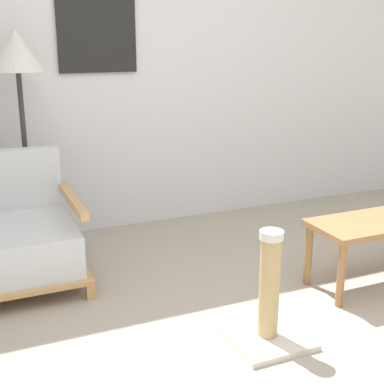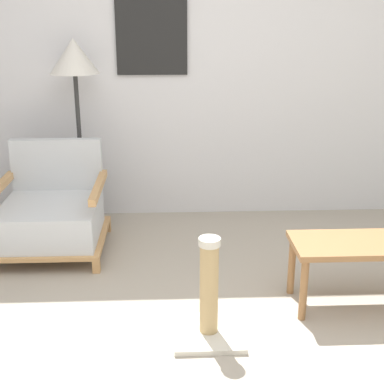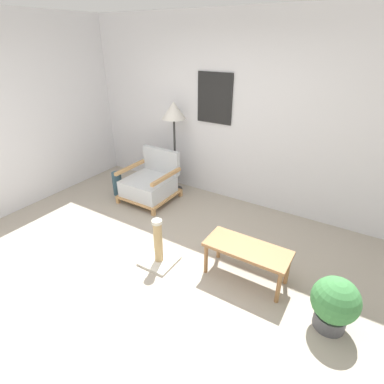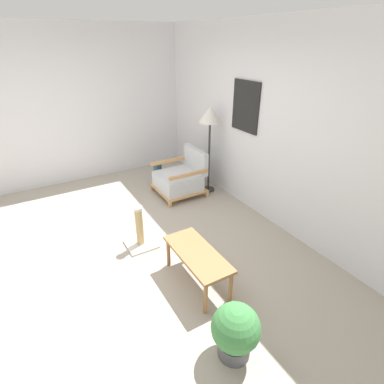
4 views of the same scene
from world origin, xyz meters
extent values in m
plane|color=#A89E8E|center=(0.00, 0.00, 0.00)|extent=(14.00, 14.00, 0.00)
cube|color=silver|center=(0.00, 2.26, 1.35)|extent=(8.00, 0.06, 2.70)
cube|color=black|center=(-0.33, 2.22, 1.55)|extent=(0.56, 0.02, 0.72)
cube|color=silver|center=(-2.57, 0.50, 1.35)|extent=(0.06, 8.00, 2.70)
cube|color=tan|center=(-1.41, 1.12, 0.04)|extent=(0.05, 0.05, 0.09)
cube|color=tan|center=(-0.70, 1.12, 0.04)|extent=(0.05, 0.05, 0.09)
cube|color=tan|center=(-1.41, 1.84, 0.04)|extent=(0.05, 0.05, 0.09)
cube|color=tan|center=(-0.70, 1.84, 0.04)|extent=(0.05, 0.05, 0.09)
cube|color=tan|center=(-1.06, 1.48, 0.10)|extent=(0.76, 0.76, 0.03)
cube|color=silver|center=(-1.06, 1.46, 0.25)|extent=(0.68, 0.66, 0.25)
cube|color=silver|center=(-1.06, 1.82, 0.57)|extent=(0.68, 0.08, 0.39)
cube|color=tan|center=(-1.41, 1.48, 0.49)|extent=(0.05, 0.70, 0.05)
cube|color=tan|center=(-0.71, 1.48, 0.49)|extent=(0.05, 0.70, 0.05)
cylinder|color=#2D2D2D|center=(-0.90, 1.99, 0.01)|extent=(0.22, 0.22, 0.03)
cylinder|color=#2D2D2D|center=(-0.90, 1.99, 0.63)|extent=(0.03, 0.03, 1.20)
cone|color=silver|center=(-0.90, 1.99, 1.36)|extent=(0.37, 0.37, 0.26)
cube|color=olive|center=(0.95, 0.64, 0.39)|extent=(0.89, 0.38, 0.04)
cylinder|color=olive|center=(0.55, 0.49, 0.19)|extent=(0.04, 0.04, 0.37)
cylinder|color=olive|center=(1.35, 0.49, 0.19)|extent=(0.04, 0.04, 0.37)
cylinder|color=olive|center=(0.55, 0.79, 0.19)|extent=(0.04, 0.04, 0.37)
cylinder|color=olive|center=(1.35, 0.79, 0.19)|extent=(0.04, 0.04, 0.37)
cylinder|color=#2D4C5B|center=(-1.62, 1.34, 0.20)|extent=(0.15, 0.15, 0.40)
cylinder|color=#4C4C51|center=(1.84, 0.47, 0.07)|extent=(0.28, 0.28, 0.15)
sphere|color=#3D7F42|center=(1.84, 0.47, 0.32)|extent=(0.41, 0.41, 0.41)
cube|color=beige|center=(0.00, 0.35, 0.01)|extent=(0.38, 0.38, 0.03)
cylinder|color=tan|center=(0.00, 0.35, 0.28)|extent=(0.10, 0.10, 0.50)
cylinder|color=beige|center=(0.00, 0.35, 0.55)|extent=(0.11, 0.11, 0.04)
camera|label=1|loc=(-1.26, -1.64, 1.45)|focal=50.00mm
camera|label=2|loc=(-0.20, -2.15, 1.67)|focal=50.00mm
camera|label=3|loc=(1.78, -1.77, 2.34)|focal=28.00mm
camera|label=4|loc=(3.10, -0.68, 2.43)|focal=28.00mm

